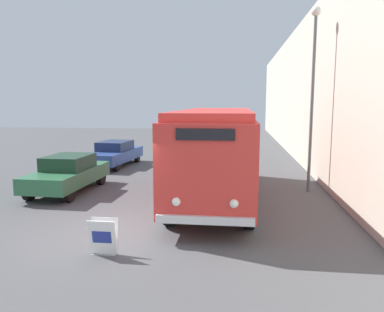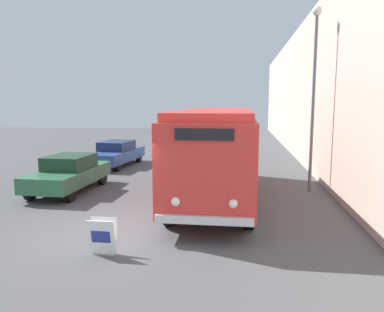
{
  "view_description": "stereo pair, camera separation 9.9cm",
  "coord_description": "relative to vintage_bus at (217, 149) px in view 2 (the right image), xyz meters",
  "views": [
    {
      "loc": [
        3.21,
        -9.37,
        3.48
      ],
      "look_at": [
        1.85,
        1.73,
        1.88
      ],
      "focal_mm": 35.0,
      "sensor_mm": 36.0,
      "label": 1
    },
    {
      "loc": [
        3.31,
        -9.36,
        3.48
      ],
      "look_at": [
        1.85,
        1.73,
        1.88
      ],
      "focal_mm": 35.0,
      "sensor_mm": 36.0,
      "label": 2
    }
  ],
  "objects": [
    {
      "name": "ground_plane",
      "position": [
        -2.45,
        -4.03,
        -1.84
      ],
      "size": [
        80.0,
        80.0,
        0.0
      ],
      "primitive_type": "plane",
      "color": "#4C4C4F"
    },
    {
      "name": "sign_board",
      "position": [
        -2.28,
        -5.45,
        -1.43
      ],
      "size": [
        0.65,
        0.32,
        0.84
      ],
      "color": "gray",
      "rests_on": "ground_plane"
    },
    {
      "name": "parked_car_mid",
      "position": [
        -5.97,
        6.36,
        -1.14
      ],
      "size": [
        2.13,
        4.6,
        1.37
      ],
      "rotation": [
        0.0,
        0.0,
        -0.09
      ],
      "color": "black",
      "rests_on": "ground_plane"
    },
    {
      "name": "building_wall_right",
      "position": [
        4.46,
        5.97,
        2.23
      ],
      "size": [
        0.3,
        60.0,
        8.13
      ],
      "color": "beige",
      "rests_on": "ground_plane"
    },
    {
      "name": "vintage_bus",
      "position": [
        0.0,
        0.0,
        0.0
      ],
      "size": [
        2.55,
        9.38,
        3.23
      ],
      "color": "black",
      "rests_on": "ground_plane"
    },
    {
      "name": "parked_car_near",
      "position": [
        -5.82,
        0.31,
        -1.1
      ],
      "size": [
        1.91,
        4.33,
        1.43
      ],
      "rotation": [
        0.0,
        0.0,
        -0.03
      ],
      "color": "black",
      "rests_on": "ground_plane"
    },
    {
      "name": "streetlamp",
      "position": [
        3.58,
        1.56,
        2.66
      ],
      "size": [
        0.36,
        0.36,
        7.03
      ],
      "color": "#595E60",
      "rests_on": "ground_plane"
    }
  ]
}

